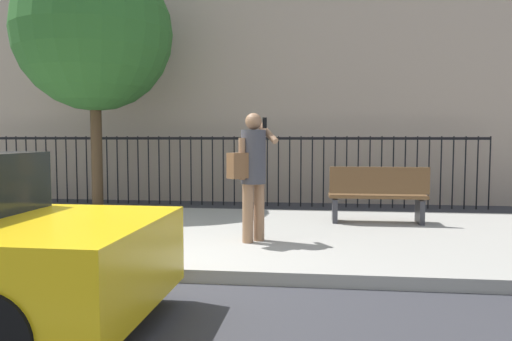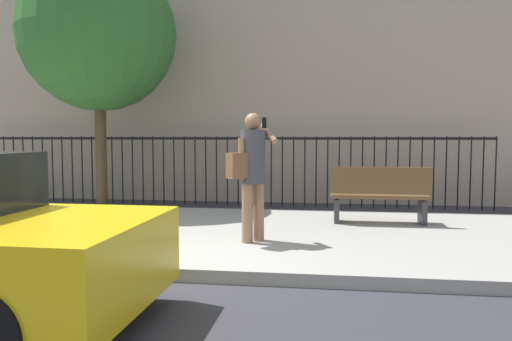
% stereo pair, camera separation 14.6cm
% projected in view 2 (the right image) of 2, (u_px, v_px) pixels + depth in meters
% --- Properties ---
extents(ground_plane, '(60.00, 60.00, 0.00)m').
position_uv_depth(ground_plane, '(113.00, 280.00, 5.35)').
color(ground_plane, '#333338').
extents(sidewalk, '(28.00, 4.40, 0.15)m').
position_uv_depth(sidewalk, '(173.00, 234.00, 7.52)').
color(sidewalk, '#9E9B93').
rests_on(sidewalk, ground).
extents(iron_fence, '(12.03, 0.04, 1.60)m').
position_uv_depth(iron_fence, '(222.00, 161.00, 11.11)').
color(iron_fence, black).
rests_on(iron_fence, ground).
extents(pedestrian_on_phone, '(0.69, 0.70, 1.76)m').
position_uv_depth(pedestrian_on_phone, '(252.00, 167.00, 6.53)').
color(pedestrian_on_phone, '#936B4C').
rests_on(pedestrian_on_phone, sidewalk).
extents(street_bench, '(1.60, 0.45, 0.95)m').
position_uv_depth(street_bench, '(380.00, 194.00, 7.91)').
color(street_bench, brown).
rests_on(street_bench, sidewalk).
extents(street_tree_near, '(3.22, 3.22, 5.34)m').
position_uv_depth(street_tree_near, '(98.00, 34.00, 9.97)').
color(street_tree_near, '#4C3823').
rests_on(street_tree_near, ground).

